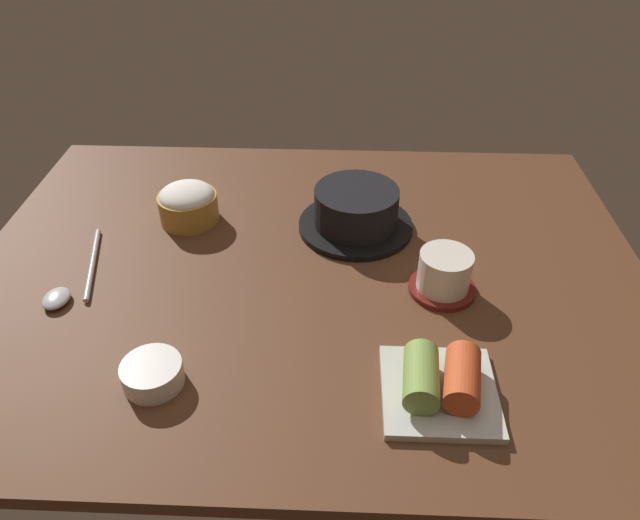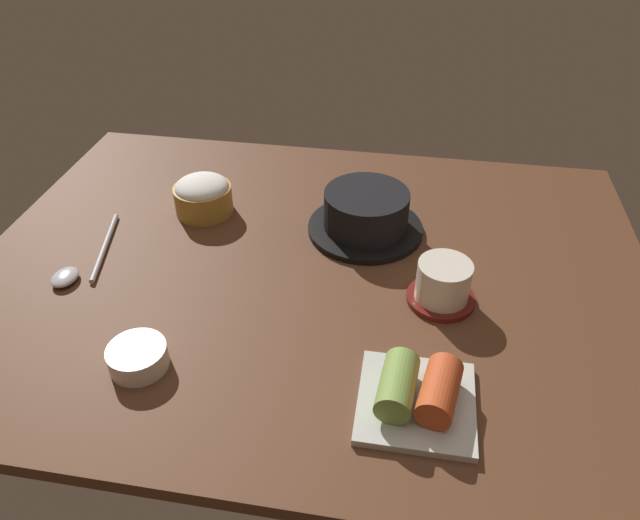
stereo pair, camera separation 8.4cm
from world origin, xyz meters
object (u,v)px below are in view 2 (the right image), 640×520
(tea_cup_with_saucer, at_px, (443,283))
(kimchi_plate, at_px, (417,394))
(side_bowl_near, at_px, (138,356))
(stone_pot, at_px, (366,213))
(rice_bowl, at_px, (203,195))
(spoon, at_px, (79,266))

(tea_cup_with_saucer, distance_m, kimchi_plate, 0.19)
(side_bowl_near, bearing_deg, stone_pot, 54.22)
(stone_pot, distance_m, rice_bowl, 0.27)
(rice_bowl, bearing_deg, side_bowl_near, -84.66)
(rice_bowl, xyz_separation_m, side_bowl_near, (0.03, -0.35, -0.02))
(side_bowl_near, bearing_deg, tea_cup_with_saucer, 26.84)
(side_bowl_near, bearing_deg, kimchi_plate, -0.86)
(stone_pot, xyz_separation_m, spoon, (-0.40, -0.17, -0.03))
(spoon, bearing_deg, kimchi_plate, -18.69)
(side_bowl_near, xyz_separation_m, spoon, (-0.16, 0.16, -0.01))
(kimchi_plate, xyz_separation_m, spoon, (-0.50, 0.17, -0.01))
(kimchi_plate, bearing_deg, tea_cup_with_saucer, 82.00)
(stone_pot, relative_size, spoon, 0.96)
(rice_bowl, relative_size, tea_cup_with_saucer, 1.02)
(stone_pot, height_order, side_bowl_near, stone_pot)
(side_bowl_near, bearing_deg, spoon, 135.07)
(rice_bowl, distance_m, spoon, 0.23)
(stone_pot, height_order, kimchi_plate, stone_pot)
(side_bowl_near, distance_m, spoon, 0.23)
(tea_cup_with_saucer, relative_size, kimchi_plate, 0.71)
(stone_pot, xyz_separation_m, kimchi_plate, (0.09, -0.34, -0.01))
(rice_bowl, height_order, kimchi_plate, rice_bowl)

